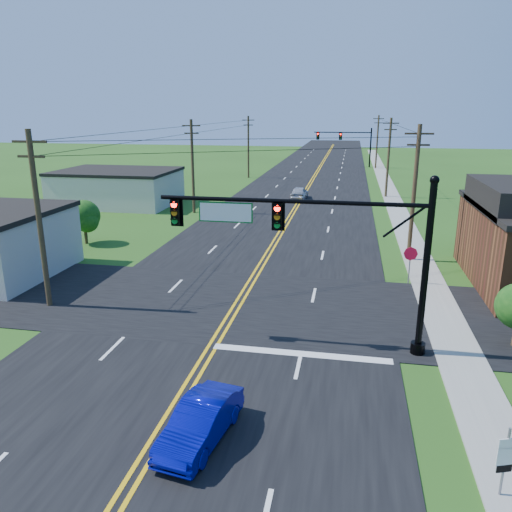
% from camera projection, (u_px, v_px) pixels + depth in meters
% --- Properties ---
extents(ground, '(260.00, 260.00, 0.00)m').
position_uv_depth(ground, '(145.00, 451.00, 15.01)').
color(ground, '#244A15').
rests_on(ground, ground).
extents(road_main, '(16.00, 220.00, 0.04)m').
position_uv_depth(road_main, '(304.00, 192.00, 62.13)').
color(road_main, black).
rests_on(road_main, ground).
extents(road_cross, '(70.00, 10.00, 0.04)m').
position_uv_depth(road_cross, '(235.00, 304.00, 26.31)').
color(road_cross, black).
rests_on(road_cross, ground).
extents(sidewalk, '(2.00, 160.00, 0.08)m').
position_uv_depth(sidewalk, '(397.00, 210.00, 50.82)').
color(sidewalk, gray).
rests_on(sidewalk, ground).
extents(signal_mast_main, '(11.30, 0.60, 7.48)m').
position_uv_depth(signal_mast_main, '(315.00, 240.00, 20.43)').
color(signal_mast_main, black).
rests_on(signal_mast_main, ground).
extents(signal_mast_far, '(10.98, 0.60, 7.48)m').
position_uv_depth(signal_mast_far, '(346.00, 141.00, 88.34)').
color(signal_mast_far, black).
rests_on(signal_mast_far, ground).
extents(cream_bldg_far, '(12.20, 9.20, 3.70)m').
position_uv_depth(cream_bldg_far, '(118.00, 187.00, 53.70)').
color(cream_bldg_far, beige).
rests_on(cream_bldg_far, ground).
extents(utility_pole_left_a, '(1.80, 0.28, 9.00)m').
position_uv_depth(utility_pole_left_a, '(39.00, 217.00, 24.80)').
color(utility_pole_left_a, '#3D291C').
rests_on(utility_pole_left_a, ground).
extents(utility_pole_left_b, '(1.80, 0.28, 9.00)m').
position_uv_depth(utility_pole_left_b, '(193.00, 165.00, 48.36)').
color(utility_pole_left_b, '#3D291C').
rests_on(utility_pole_left_b, ground).
extents(utility_pole_left_c, '(1.80, 0.28, 9.00)m').
position_uv_depth(utility_pole_left_c, '(248.00, 146.00, 73.81)').
color(utility_pole_left_c, '#3D291C').
rests_on(utility_pole_left_c, ground).
extents(utility_pole_right_a, '(1.80, 0.28, 9.00)m').
position_uv_depth(utility_pole_right_a, '(414.00, 191.00, 32.66)').
color(utility_pole_right_a, '#3D291C').
rests_on(utility_pole_right_a, ground).
extents(utility_pole_right_b, '(1.80, 0.28, 9.00)m').
position_uv_depth(utility_pole_right_b, '(389.00, 156.00, 57.17)').
color(utility_pole_right_b, '#3D291C').
rests_on(utility_pole_right_b, ground).
extents(utility_pole_right_c, '(1.80, 0.28, 9.00)m').
position_uv_depth(utility_pole_right_c, '(377.00, 141.00, 85.45)').
color(utility_pole_right_c, '#3D291C').
rests_on(utility_pole_right_c, ground).
extents(tree_right_back, '(3.00, 3.00, 4.10)m').
position_uv_depth(tree_right_back, '(495.00, 215.00, 35.92)').
color(tree_right_back, '#3D291C').
rests_on(tree_right_back, ground).
extents(tree_left, '(2.40, 2.40, 3.37)m').
position_uv_depth(tree_left, '(84.00, 216.00, 37.64)').
color(tree_left, '#3D291C').
rests_on(tree_left, ground).
extents(blue_car, '(1.99, 4.06, 1.28)m').
position_uv_depth(blue_car, '(200.00, 423.00, 15.28)').
color(blue_car, '#060A94').
rests_on(blue_car, ground).
extents(distant_car, '(1.82, 4.21, 1.42)m').
position_uv_depth(distant_car, '(299.00, 193.00, 56.97)').
color(distant_car, '#B9B9BE').
rests_on(distant_car, ground).
extents(route_sign, '(0.51, 0.20, 2.11)m').
position_uv_depth(route_sign, '(506.00, 458.00, 12.86)').
color(route_sign, slate).
rests_on(route_sign, ground).
extents(stop_sign, '(0.81, 0.10, 2.27)m').
position_uv_depth(stop_sign, '(410.00, 257.00, 28.89)').
color(stop_sign, slate).
rests_on(stop_sign, ground).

